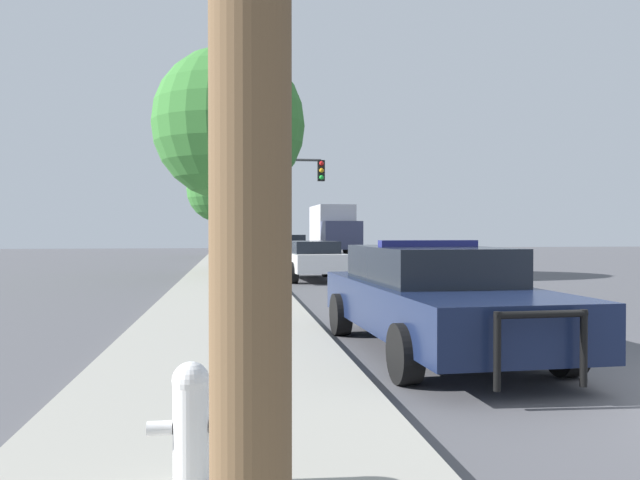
{
  "coord_description": "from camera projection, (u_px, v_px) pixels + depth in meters",
  "views": [
    {
      "loc": [
        -4.98,
        -5.13,
        1.65
      ],
      "look_at": [
        -1.5,
        19.76,
        1.28
      ],
      "focal_mm": 35.0,
      "sensor_mm": 36.0,
      "label": 1
    }
  ],
  "objects": [
    {
      "name": "traffic_light",
      "position": [
        276.0,
        188.0,
        26.59
      ],
      "size": [
        3.68,
        0.35,
        4.72
      ],
      "color": "#424247",
      "rests_on": "sidewalk_left"
    },
    {
      "name": "police_car",
      "position": [
        433.0,
        296.0,
        8.49
      ],
      "size": [
        2.31,
        5.39,
        1.52
      ],
      "rotation": [
        0.0,
        0.0,
        3.19
      ],
      "color": "#141E3D",
      "rests_on": "ground_plane"
    },
    {
      "name": "fire_hydrant",
      "position": [
        191.0,
        421.0,
        3.65
      ],
      "size": [
        0.5,
        0.22,
        0.75
      ],
      "color": "white",
      "rests_on": "sidewalk_left"
    },
    {
      "name": "tree_sidewalk_far",
      "position": [
        220.0,
        190.0,
        38.84
      ],
      "size": [
        4.07,
        4.07,
        6.13
      ],
      "color": "brown",
      "rests_on": "sidewalk_left"
    },
    {
      "name": "sidewalk_left",
      "position": [
        219.0,
        425.0,
        5.08
      ],
      "size": [
        3.0,
        110.0,
        0.13
      ],
      "color": "#99968C",
      "rests_on": "ground_plane"
    },
    {
      "name": "car_background_distant",
      "position": [
        294.0,
        244.0,
        43.02
      ],
      "size": [
        2.13,
        4.25,
        1.38
      ],
      "rotation": [
        0.0,
        0.0,
        -0.05
      ],
      "color": "slate",
      "rests_on": "ground_plane"
    },
    {
      "name": "tree_sidewalk_mid",
      "position": [
        229.0,
        125.0,
        22.2
      ],
      "size": [
        5.43,
        5.43,
        8.03
      ],
      "color": "brown",
      "rests_on": "sidewalk_left"
    },
    {
      "name": "car_background_midblock",
      "position": [
        311.0,
        259.0,
        20.89
      ],
      "size": [
        2.13,
        4.37,
        1.31
      ],
      "rotation": [
        0.0,
        0.0,
        0.07
      ],
      "color": "silver",
      "rests_on": "ground_plane"
    },
    {
      "name": "box_truck",
      "position": [
        333.0,
        229.0,
        43.49
      ],
      "size": [
        2.75,
        7.52,
        3.43
      ],
      "rotation": [
        0.0,
        0.0,
        3.15
      ],
      "color": "#333856",
      "rests_on": "ground_plane"
    }
  ]
}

